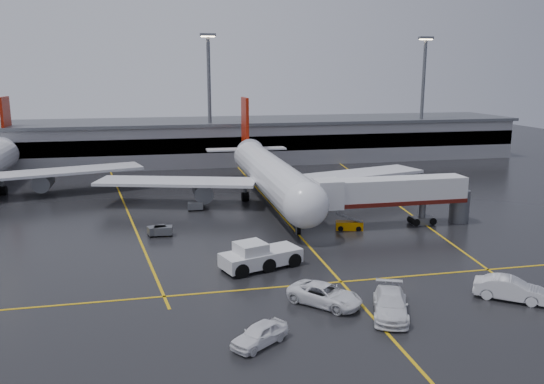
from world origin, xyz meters
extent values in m
plane|color=black|center=(0.00, 0.00, 0.00)|extent=(220.00, 220.00, 0.00)
cube|color=gold|center=(0.00, 0.00, 0.01)|extent=(0.25, 90.00, 0.02)
cube|color=gold|center=(0.00, -22.00, 0.01)|extent=(60.00, 0.25, 0.02)
cube|color=gold|center=(-20.00, 10.00, 0.01)|extent=(9.99, 69.35, 0.02)
cube|color=gold|center=(18.00, 10.00, 0.01)|extent=(7.57, 69.64, 0.02)
cube|color=gray|center=(0.00, 48.00, 4.00)|extent=(120.00, 18.00, 8.00)
cube|color=black|center=(0.00, 39.20, 4.50)|extent=(120.00, 0.40, 3.00)
cube|color=#595B60|center=(0.00, 48.00, 8.30)|extent=(122.00, 19.00, 0.60)
cylinder|color=#595B60|center=(-5.00, 42.00, 12.50)|extent=(0.70, 0.70, 25.00)
cube|color=#595B60|center=(-5.00, 42.00, 25.20)|extent=(3.00, 1.20, 0.50)
cube|color=#FFE5B2|center=(-5.00, 42.00, 24.90)|extent=(2.60, 0.90, 0.20)
cylinder|color=#595B60|center=(40.00, 42.00, 12.50)|extent=(0.70, 0.70, 25.00)
cube|color=#595B60|center=(40.00, 42.00, 25.20)|extent=(3.00, 1.20, 0.50)
cube|color=#FFE5B2|center=(40.00, 42.00, 24.90)|extent=(2.60, 0.90, 0.20)
cylinder|color=silver|center=(0.00, 8.00, 4.20)|extent=(5.20, 36.00, 5.20)
sphere|color=silver|center=(0.00, -10.00, 4.20)|extent=(5.20, 5.20, 5.20)
cone|color=silver|center=(0.00, 29.00, 4.80)|extent=(4.94, 8.00, 4.94)
cube|color=#931504|center=(0.00, 30.00, 9.70)|extent=(0.50, 5.50, 8.50)
cube|color=silver|center=(0.00, 29.00, 5.00)|extent=(14.00, 3.00, 0.25)
cube|color=silver|center=(-13.00, 10.00, 3.40)|extent=(22.80, 11.83, 0.40)
cube|color=silver|center=(13.00, 10.00, 3.40)|extent=(22.80, 11.83, 0.40)
cylinder|color=#595B60|center=(-9.50, 9.00, 2.00)|extent=(2.60, 4.50, 2.60)
cylinder|color=#595B60|center=(9.50, 9.00, 2.00)|extent=(2.60, 4.50, 2.60)
cylinder|color=#595B60|center=(0.00, -7.00, 1.00)|extent=(0.56, 0.56, 2.00)
cylinder|color=#595B60|center=(-3.20, 11.00, 1.00)|extent=(0.56, 0.56, 2.00)
cylinder|color=#595B60|center=(3.20, 11.00, 1.00)|extent=(0.56, 0.56, 2.00)
cylinder|color=black|center=(0.00, -7.00, 0.45)|extent=(0.40, 1.10, 1.10)
cylinder|color=black|center=(-3.20, 11.00, 0.55)|extent=(1.00, 1.40, 1.40)
cylinder|color=black|center=(3.20, 11.00, 0.55)|extent=(1.00, 1.40, 1.40)
cone|color=silver|center=(-42.00, 41.00, 4.80)|extent=(4.94, 8.00, 4.94)
cube|color=#931504|center=(-42.00, 42.00, 9.70)|extent=(0.50, 5.50, 8.50)
cube|color=silver|center=(-42.00, 41.00, 5.00)|extent=(14.00, 3.00, 0.25)
cube|color=silver|center=(-29.00, 22.00, 3.40)|extent=(22.80, 11.83, 0.40)
cylinder|color=#595B60|center=(-32.50, 21.00, 2.00)|extent=(2.60, 4.50, 2.60)
cylinder|color=#595B60|center=(-38.80, 23.00, 1.00)|extent=(0.56, 0.56, 2.00)
cylinder|color=black|center=(-38.80, 23.00, 0.55)|extent=(1.00, 1.40, 1.40)
cube|color=silver|center=(12.00, -6.00, 4.40)|extent=(18.00, 3.20, 3.00)
cube|color=#4D110B|center=(12.00, -6.00, 3.10)|extent=(18.00, 3.30, 0.50)
cube|color=silver|center=(3.80, -6.00, 4.40)|extent=(3.00, 3.40, 3.30)
cylinder|color=#595B60|center=(16.00, -6.00, 1.50)|extent=(0.80, 0.80, 3.00)
cube|color=#595B60|center=(16.00, -6.00, 0.45)|extent=(2.60, 1.60, 0.90)
cylinder|color=#595B60|center=(21.00, -6.00, 2.00)|extent=(2.40, 2.40, 4.00)
cylinder|color=black|center=(14.90, -6.00, 0.45)|extent=(0.90, 1.80, 0.90)
cylinder|color=black|center=(17.10, -6.00, 0.45)|extent=(0.90, 1.80, 0.90)
cube|color=silver|center=(-6.27, -16.85, 0.99)|extent=(8.27, 5.38, 1.32)
cube|color=silver|center=(-7.31, -17.21, 2.09)|extent=(3.34, 3.34, 1.10)
cube|color=black|center=(-7.31, -17.21, 2.09)|extent=(3.01, 3.01, 0.99)
cylinder|color=black|center=(-8.97, -17.77, 0.60)|extent=(2.41, 3.58, 1.43)
cylinder|color=black|center=(-6.27, -16.85, 0.60)|extent=(2.41, 3.58, 1.43)
cylinder|color=black|center=(-3.57, -15.94, 0.60)|extent=(2.41, 3.58, 1.43)
cube|color=#C67600|center=(6.44, -6.43, 0.49)|extent=(3.42, 2.14, 0.97)
cube|color=#595B60|center=(6.44, -6.43, 1.41)|extent=(3.17, 1.60, 1.11)
cylinder|color=black|center=(5.42, -6.14, 0.27)|extent=(1.01, 1.61, 0.62)
cylinder|color=black|center=(7.46, -6.72, 0.27)|extent=(1.01, 1.61, 0.62)
imported|color=white|center=(-2.88, -26.32, 0.84)|extent=(6.21, 6.32, 1.69)
imported|color=white|center=(1.43, -29.26, 0.91)|extent=(4.68, 6.77, 1.82)
imported|color=silver|center=(12.27, -28.57, 0.93)|extent=(5.72, 4.98, 1.87)
imported|color=white|center=(-9.25, -31.68, 0.77)|extent=(4.71, 4.08, 1.53)
cube|color=#595B60|center=(-15.20, -4.42, 0.65)|extent=(2.09, 1.44, 0.90)
cylinder|color=black|center=(-16.03, -4.86, 0.18)|extent=(0.40, 0.20, 0.40)
cylinder|color=black|center=(-14.44, -4.98, 0.18)|extent=(0.40, 0.20, 0.40)
cylinder|color=black|center=(-15.96, -3.86, 0.18)|extent=(0.40, 0.20, 0.40)
cylinder|color=black|center=(-14.36, -3.98, 0.18)|extent=(0.40, 0.20, 0.40)
cube|color=#595B60|center=(-15.92, -4.19, 0.65)|extent=(2.26, 1.75, 0.90)
cylinder|color=black|center=(-16.58, -4.87, 0.18)|extent=(0.40, 0.20, 0.40)
cylinder|color=black|center=(-15.02, -4.48, 0.18)|extent=(0.40, 0.20, 0.40)
cylinder|color=black|center=(-16.82, -3.90, 0.18)|extent=(0.40, 0.20, 0.40)
cylinder|color=black|center=(-15.27, -3.51, 0.18)|extent=(0.40, 0.20, 0.40)
cube|color=#595B60|center=(-10.74, 6.64, 0.65)|extent=(2.04, 1.37, 0.90)
cylinder|color=black|center=(-11.56, 6.17, 0.18)|extent=(0.40, 0.20, 0.40)
cylinder|color=black|center=(-9.96, 6.12, 0.18)|extent=(0.40, 0.20, 0.40)
cylinder|color=black|center=(-11.52, 7.17, 0.18)|extent=(0.40, 0.20, 0.40)
cylinder|color=black|center=(-9.92, 7.12, 0.18)|extent=(0.40, 0.20, 0.40)
camera|label=1|loc=(-15.62, -65.41, 18.30)|focal=36.02mm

